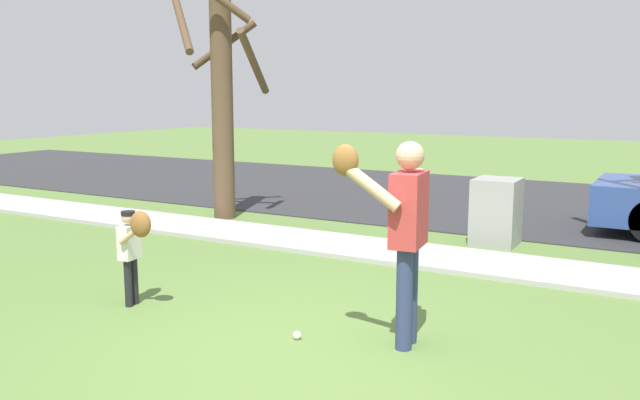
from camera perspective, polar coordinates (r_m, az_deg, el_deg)
name	(u,v)px	position (r m, az deg, el deg)	size (l,w,h in m)	color
ground_plane	(440,262)	(8.60, 10.28, -5.27)	(48.00, 48.00, 0.00)	#567538
sidewalk_strip	(443,258)	(8.69, 10.51, -4.93)	(36.00, 1.20, 0.06)	#A3A39E
road_surface	(528,203)	(13.43, 17.44, -0.26)	(36.00, 6.80, 0.02)	#2D2D30
person_adult	(403,222)	(5.54, 7.16, -1.93)	(0.69, 0.71, 1.75)	navy
person_child	(133,242)	(6.84, -15.77, -3.51)	(0.47, 0.37, 1.01)	black
baseball	(297,335)	(5.92, -1.99, -11.54)	(0.07, 0.07, 0.07)	white
utility_cabinet	(496,212)	(9.67, 14.90, -0.97)	(0.61, 0.64, 0.94)	gray
street_tree_far	(222,90)	(11.29, -8.45, 9.33)	(1.84, 1.87, 4.02)	brown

